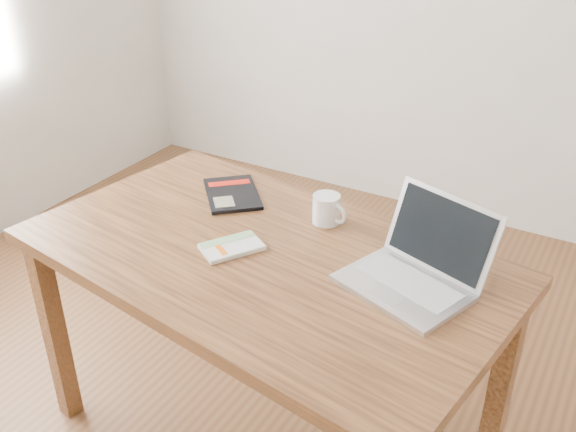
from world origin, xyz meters
The scene contains 6 objects.
room centered at (-0.07, 0.00, 1.36)m, with size 4.04×4.04×2.70m.
desk centered at (-0.05, 0.11, 0.66)m, with size 1.47×0.98×0.75m.
white_guidebook centered at (-0.14, 0.08, 0.76)m, with size 0.18×0.20×0.02m.
black_guidebook centered at (-0.33, 0.36, 0.76)m, with size 0.29×0.29×0.01m.
laptop centered at (0.37, 0.19, 0.80)m, with size 0.39×0.38×0.21m.
coffee_mug centered at (0.03, 0.36, 0.80)m, with size 0.12×0.08×0.09m.
Camera 1 is at (0.78, -1.18, 1.71)m, focal length 40.00 mm.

